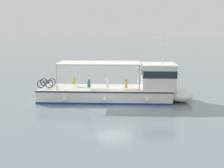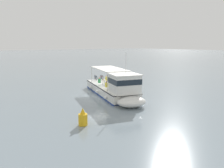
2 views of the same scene
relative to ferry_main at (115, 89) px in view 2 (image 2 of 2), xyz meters
The scene contains 3 objects.
ground_plane 2.19m from the ferry_main, 47.67° to the left, with size 400.00×400.00×0.00m, color gray.
ferry_main is the anchor object (origin of this frame).
channel_buoy 9.64m from the ferry_main, 125.43° to the left, with size 0.70×0.70×1.40m.
Camera 2 is at (-21.18, 15.08, 6.23)m, focal length 36.06 mm.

